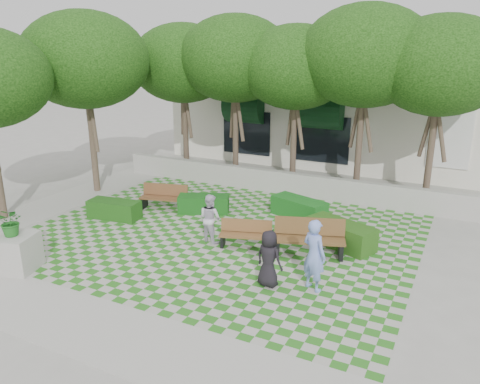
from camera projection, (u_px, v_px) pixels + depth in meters
The scene contains 18 objects.
ground at pixel (203, 247), 14.14m from camera, with size 90.00×90.00×0.00m, color gray.
lawn at pixel (219, 235), 14.99m from camera, with size 12.00×12.00×0.00m, color #2B721E.
sidewalk_south at pixel (91, 326), 10.14m from camera, with size 16.00×2.00×0.01m, color #9E9B93.
sidewalk_west at pixel (57, 203), 18.09m from camera, with size 2.00×12.00×0.01m, color #9E9B93.
retaining_wall at pixel (280, 182), 19.30m from camera, with size 15.00×0.36×0.90m, color #9E9B93.
bench_east at pixel (309, 238), 13.47m from camera, with size 2.14×1.29×1.07m.
bench_mid at pixel (246, 234), 14.07m from camera, with size 1.64×0.97×0.82m.
bench_west at pixel (164, 197), 17.37m from camera, with size 1.83×0.99×0.91m.
hedge_east at pixel (341, 234), 14.15m from camera, with size 2.11×0.85×0.74m, color #1E4512.
hedge_midright at pixel (299, 208), 16.48m from camera, with size 1.98×0.79×0.69m, color #15511A.
hedge_midleft at pixel (204, 204), 17.04m from camera, with size 1.81×0.73×0.63m, color #124514.
hedge_west at pixel (114, 210), 16.44m from camera, with size 1.83×0.73×0.64m, color #184512.
planter_front at pixel (15, 245), 12.49m from camera, with size 1.26×1.26×1.79m.
person_blue at pixel (314, 255), 11.43m from camera, with size 0.67×0.44×1.85m, color #7C94E2.
person_dark at pixel (269, 259), 11.67m from camera, with size 0.73×0.47×1.48m, color black.
person_white at pixel (210, 218), 14.37m from camera, with size 0.74×0.58×1.52m, color silver.
tree_row at pixel (237, 63), 18.48m from camera, with size 17.70×13.40×7.41m.
building at pixel (353, 111), 25.00m from camera, with size 18.00×8.92×5.15m.
Camera 1 is at (6.85, -11.11, 5.80)m, focal length 35.00 mm.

